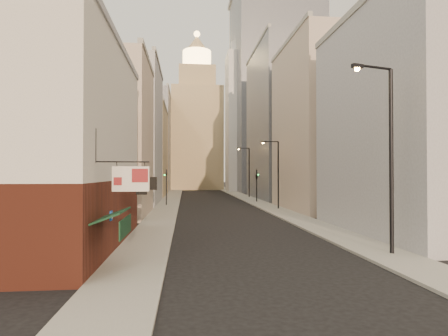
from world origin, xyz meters
The scene contains 19 objects.
ground centered at (0.00, 0.00, 0.00)m, with size 360.00×360.00×0.00m, color black.
sidewalk_left centered at (-6.50, 55.00, 0.07)m, with size 3.00×140.00×0.15m, color gray.
sidewalk_right centered at (6.50, 55.00, 0.07)m, with size 3.00×140.00×0.15m, color gray.
near_building_left centered at (-10.99, 9.00, 6.02)m, with size 8.30×23.04×12.30m.
left_bldg_beige centered at (-12.00, 26.00, 8.00)m, with size 8.00×12.00×16.00m, color #BBA48E.
left_bldg_grey centered at (-12.00, 42.00, 10.00)m, with size 8.00×16.00×20.00m, color gray.
left_bldg_tan centered at (-12.00, 60.00, 8.50)m, with size 8.00×18.00×17.00m, color tan.
left_bldg_wingrid centered at (-12.00, 80.00, 12.00)m, with size 8.00×20.00×24.00m, color gray.
right_bldg_grey centered at (12.00, 12.00, 8.00)m, with size 8.00×16.00×16.00m, color gray.
right_bldg_beige centered at (12.00, 30.00, 10.00)m, with size 8.00×16.00×20.00m, color #BBA48E.
right_bldg_wingrid centered at (12.00, 50.00, 13.00)m, with size 8.00×20.00×26.00m, color gray.
highrise centered at (18.00, 78.00, 25.66)m, with size 21.00×23.00×51.20m.
clock_tower centered at (-1.00, 92.00, 17.63)m, with size 14.00×14.00×44.90m.
white_tower centered at (10.00, 78.00, 18.61)m, with size 8.00×8.00×41.50m.
streetlamp_near centered at (6.58, 5.20, 5.74)m, with size 2.58×0.87×10.05m.
streetlamp_mid centered at (6.87, 30.83, 4.76)m, with size 2.19×0.32×8.33m.
streetlamp_far centered at (7.04, 52.79, 5.14)m, with size 2.35×0.58×9.00m.
traffic_light_left centered at (-6.70, 37.28, 3.62)m, with size 0.61×0.57×5.00m.
traffic_light_right centered at (6.59, 42.11, 3.83)m, with size 0.66×0.65×5.00m.
Camera 1 is at (-4.11, -13.68, 4.39)m, focal length 30.00 mm.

